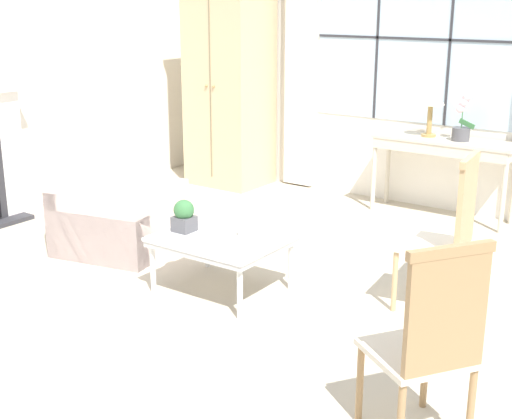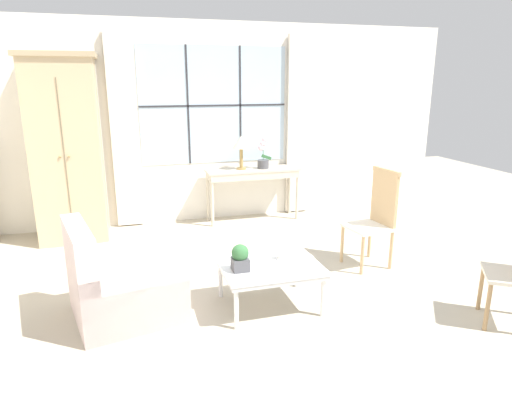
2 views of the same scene
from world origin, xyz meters
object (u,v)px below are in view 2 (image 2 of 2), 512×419
(pillar_candle, at_px, (282,254))
(armoire, at_px, (67,149))
(table_lamp, at_px, (241,144))
(potted_orchid, at_px, (263,156))
(coffee_table, at_px, (270,268))
(armchair_upholstered, at_px, (122,286))
(potted_plant_small, at_px, (240,257))
(console_table, at_px, (253,175))
(side_chair_wooden, at_px, (376,213))

(pillar_candle, bearing_deg, armoire, 129.25)
(armoire, xyz_separation_m, table_lamp, (2.30, 0.13, -0.03))
(potted_orchid, bearing_deg, coffee_table, -105.98)
(pillar_candle, bearing_deg, armchair_upholstered, 175.17)
(potted_orchid, relative_size, potted_plant_small, 1.95)
(table_lamp, xyz_separation_m, pillar_candle, (-0.29, -2.59, -0.67))
(console_table, relative_size, armchair_upholstered, 1.32)
(table_lamp, relative_size, armchair_upholstered, 0.47)
(potted_orchid, distance_m, armchair_upholstered, 3.26)
(console_table, xyz_separation_m, potted_orchid, (0.16, -0.01, 0.27))
(armchair_upholstered, relative_size, coffee_table, 1.17)
(potted_orchid, bearing_deg, console_table, 176.22)
(armoire, distance_m, armchair_upholstered, 2.56)
(potted_orchid, bearing_deg, pillar_candle, -103.36)
(potted_orchid, xyz_separation_m, armchair_upholstered, (-2.05, -2.45, -0.67))
(armchair_upholstered, xyz_separation_m, side_chair_wooden, (2.73, 0.43, 0.31))
(potted_orchid, bearing_deg, armchair_upholstered, -129.86)
(table_lamp, bearing_deg, coffee_table, -99.27)
(armoire, distance_m, side_chair_wooden, 3.85)
(side_chair_wooden, distance_m, pillar_candle, 1.41)
(side_chair_wooden, bearing_deg, pillar_candle, -156.93)
(armoire, distance_m, table_lamp, 2.30)
(console_table, bearing_deg, table_lamp, 176.71)
(potted_plant_small, bearing_deg, coffee_table, 13.24)
(table_lamp, relative_size, potted_orchid, 1.04)
(potted_orchid, bearing_deg, potted_plant_small, -111.12)
(console_table, relative_size, potted_plant_small, 5.75)
(table_lamp, xyz_separation_m, potted_plant_small, (-0.73, -2.73, -0.60))
(coffee_table, height_order, potted_plant_small, potted_plant_small)
(potted_plant_small, relative_size, pillar_candle, 1.87)
(potted_orchid, relative_size, coffee_table, 0.52)
(coffee_table, height_order, pillar_candle, pillar_candle)
(table_lamp, height_order, potted_orchid, table_lamp)
(table_lamp, xyz_separation_m, potted_orchid, (0.32, -0.02, -0.19))
(armchair_upholstered, relative_size, potted_plant_small, 4.35)
(coffee_table, bearing_deg, side_chair_wooden, 23.43)
(armoire, bearing_deg, coffee_table, -53.66)
(armoire, height_order, potted_plant_small, armoire)
(coffee_table, bearing_deg, potted_plant_small, -166.76)
(side_chair_wooden, bearing_deg, coffee_table, -156.57)
(armoire, relative_size, side_chair_wooden, 2.14)
(armoire, distance_m, console_table, 2.51)
(table_lamp, bearing_deg, pillar_candle, -96.35)
(potted_orchid, relative_size, pillar_candle, 3.64)
(coffee_table, bearing_deg, console_table, 77.23)
(potted_plant_small, bearing_deg, armchair_upholstered, 165.24)
(potted_plant_small, bearing_deg, potted_orchid, 68.88)
(armchair_upholstered, height_order, pillar_candle, armchair_upholstered)
(armoire, xyz_separation_m, potted_plant_small, (1.57, -2.60, -0.63))
(coffee_table, bearing_deg, armoire, 126.34)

